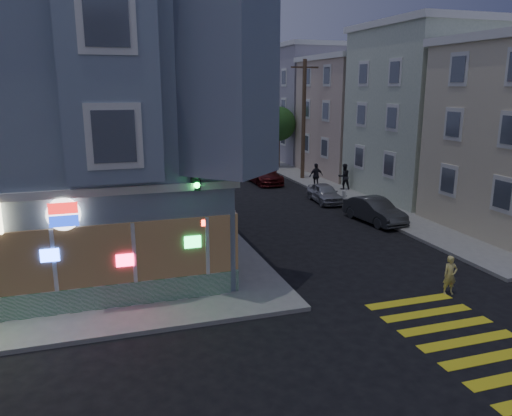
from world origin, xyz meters
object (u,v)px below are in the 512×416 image
traffic_signal (197,205)px  running_child (450,275)px  parked_car_c (263,174)px  street_tree_far (252,119)px  parked_car_b (374,210)px  parked_car_a (325,193)px  street_tree_near (279,124)px  fire_hydrant (344,195)px  utility_pole (304,118)px  pedestrian_a (344,177)px  pedestrian_b (316,176)px  parked_car_d (249,164)px

traffic_signal → running_child: bearing=5.4°
parked_car_c → street_tree_far: bearing=73.4°
parked_car_b → traffic_signal: bearing=-154.3°
parked_car_a → traffic_signal: bearing=-126.8°
street_tree_near → running_child: 28.66m
street_tree_near → fire_hydrant: bearing=-93.6°
utility_pole → street_tree_far: 14.03m
pedestrian_a → traffic_signal: size_ratio=0.38×
running_child → street_tree_far: bearing=90.7°
utility_pole → pedestrian_b: bearing=-99.7°
parked_car_c → parked_car_a: bearing=-80.1°
utility_pole → pedestrian_b: 5.61m
fire_hydrant → street_tree_near: bearing=86.4°
pedestrian_a → parked_car_d: (-3.89, 9.87, -0.40)m
street_tree_near → fire_hydrant: street_tree_near is taller
street_tree_far → street_tree_near: bearing=-90.0°
parked_car_c → fire_hydrant: 8.42m
parked_car_a → parked_car_d: bearing=99.1°
pedestrian_a → parked_car_a: pedestrian_a is taller
pedestrian_a → traffic_signal: bearing=51.2°
street_tree_far → traffic_signal: 36.18m
parked_car_a → parked_car_d: 12.66m
utility_pole → street_tree_near: utility_pole is taller
pedestrian_a → running_child: bearing=77.3°
pedestrian_a → pedestrian_b: size_ratio=1.01×
pedestrian_a → parked_car_c: pedestrian_a is taller
running_child → fire_hydrant: size_ratio=1.96×
running_child → parked_car_c: 21.85m
pedestrian_a → parked_car_a: size_ratio=0.51×
pedestrian_a → parked_car_b: bearing=76.7°
running_child → pedestrian_b: size_ratio=0.80×
fire_hydrant → parked_car_a: bearing=152.4°
street_tree_far → parked_car_b: street_tree_far is taller
parked_car_a → fire_hydrant: 1.21m
running_child → parked_car_b: running_child is taller
street_tree_far → pedestrian_b: street_tree_far is taller
pedestrian_a → parked_car_c: bearing=-43.8°
parked_car_b → parked_car_c: parked_car_c is taller
street_tree_far → parked_car_c: bearing=-104.1°
pedestrian_a → parked_car_b: (-2.30, -7.95, -0.37)m
parked_car_b → traffic_signal: traffic_signal is taller
parked_car_d → pedestrian_a: bearing=-66.7°
utility_pole → pedestrian_b: utility_pole is taller
running_child → pedestrian_a: size_ratio=0.79×
parked_car_d → fire_hydrant: size_ratio=6.44×
parked_car_d → fire_hydrant: (2.19, -13.17, -0.11)m
street_tree_far → parked_car_a: bearing=-95.2°
utility_pole → pedestrian_a: utility_pole is taller
street_tree_far → parked_car_c: size_ratio=1.11×
street_tree_far → traffic_signal: bearing=-110.2°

